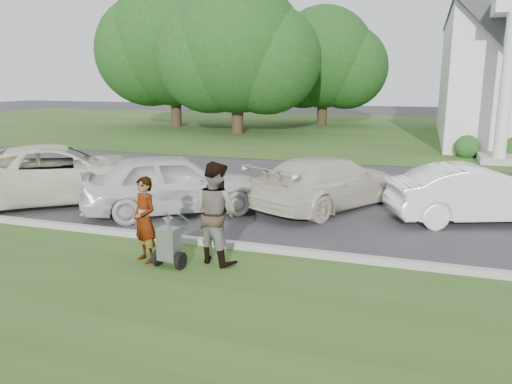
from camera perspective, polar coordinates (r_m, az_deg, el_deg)
The scene contains 15 objects.
ground at distance 10.02m, azimuth -3.61°, elevation -7.47°, with size 120.00×120.00×0.00m, color #333335.
grass_strip at distance 7.56m, azimuth -12.48°, elevation -14.76°, with size 80.00×7.00×0.01m, color #304F1B.
church_lawn at distance 36.04m, azimuth 12.87°, elevation 6.94°, with size 80.00×30.00×0.01m, color #304F1B.
curb at distance 10.48m, azimuth -2.48°, elevation -6.11°, with size 80.00×0.18×0.15m, color #9E9E93.
tree_left at distance 32.84m, azimuth -2.22°, elevation 15.63°, with size 10.63×8.40×9.71m.
tree_far at distance 38.07m, azimuth -9.37°, elevation 15.96°, with size 11.64×9.20×10.73m.
tree_back at distance 39.44m, azimuth 7.70°, elevation 14.49°, with size 9.61×7.60×8.89m.
striping_cart at distance 9.48m, azimuth -9.88°, elevation -5.95°, with size 0.59×1.15×1.05m.
person_left at distance 9.76m, azimuth -12.60°, elevation -3.19°, with size 0.61×0.40×1.66m, color #999999.
person_right at distance 9.48m, azimuth -4.64°, elevation -2.44°, with size 0.95×0.74×1.96m, color #999999.
parking_meter_near at distance 9.82m, azimuth -5.25°, elevation -2.19°, with size 0.11×0.10×1.48m.
car_a at distance 15.35m, azimuth -21.46°, elevation 1.98°, with size 2.73×5.92×1.64m, color #EBE8C7.
car_b at distance 13.27m, azimuth -9.42°, elevation 1.03°, with size 1.90×4.71×1.61m, color silver.
car_c at distance 13.82m, azimuth 8.30°, elevation 1.17°, with size 2.01×4.93×1.43m, color beige.
car_d at distance 13.43m, azimuth 23.96°, elevation -0.20°, with size 1.49×4.28×1.41m, color silver.
Camera 1 is at (3.58, -8.69, 3.46)m, focal length 35.00 mm.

